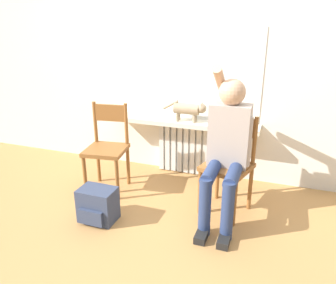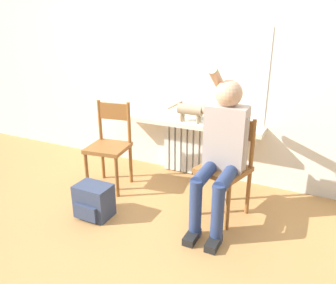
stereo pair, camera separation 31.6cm
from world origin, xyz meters
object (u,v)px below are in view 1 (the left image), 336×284
at_px(chair_left, 107,147).
at_px(person, 227,144).
at_px(cat, 189,109).
at_px(backpack, 98,205).
at_px(chair_right, 229,163).

bearing_deg(chair_left, person, -13.63).
distance_m(chair_left, person, 1.24).
bearing_deg(cat, chair_left, -142.51).
bearing_deg(backpack, chair_left, 110.06).
xyz_separation_m(cat, backpack, (-0.49, -1.10, -0.63)).
distance_m(person, cat, 0.84).
height_order(chair_left, cat, chair_left).
xyz_separation_m(chair_right, cat, (-0.53, 0.53, 0.32)).
xyz_separation_m(chair_right, backpack, (-1.02, -0.56, -0.31)).
bearing_deg(person, chair_right, 84.47).
xyz_separation_m(chair_left, chair_right, (1.22, -0.00, 0.00)).
height_order(person, cat, person).
relative_size(chair_right, cat, 1.85).
bearing_deg(chair_right, backpack, -134.96).
height_order(chair_left, backpack, chair_left).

